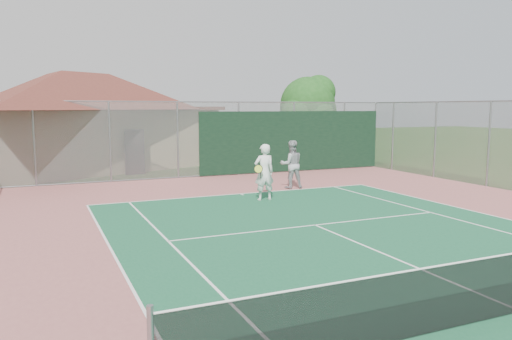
{
  "coord_description": "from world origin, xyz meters",
  "views": [
    {
      "loc": [
        -6.93,
        -5.23,
        3.24
      ],
      "look_at": [
        -0.52,
        9.25,
        1.25
      ],
      "focal_mm": 35.0,
      "sensor_mm": 36.0,
      "label": 1
    }
  ],
  "objects_px": {
    "clubhouse": "(80,111)",
    "tree": "(309,106)",
    "player_grey_back": "(291,165)",
    "player_white_front": "(264,173)"
  },
  "relations": [
    {
      "from": "clubhouse",
      "to": "tree",
      "type": "relative_size",
      "value": 3.24
    },
    {
      "from": "player_grey_back",
      "to": "tree",
      "type": "bearing_deg",
      "value": -113.01
    },
    {
      "from": "player_white_front",
      "to": "clubhouse",
      "type": "bearing_deg",
      "value": -66.42
    },
    {
      "from": "tree",
      "to": "player_grey_back",
      "type": "height_order",
      "value": "tree"
    },
    {
      "from": "tree",
      "to": "player_white_front",
      "type": "height_order",
      "value": "tree"
    },
    {
      "from": "tree",
      "to": "player_white_front",
      "type": "relative_size",
      "value": 2.55
    },
    {
      "from": "tree",
      "to": "player_grey_back",
      "type": "relative_size",
      "value": 2.62
    },
    {
      "from": "player_white_front",
      "to": "player_grey_back",
      "type": "height_order",
      "value": "player_white_front"
    },
    {
      "from": "player_grey_back",
      "to": "player_white_front",
      "type": "bearing_deg",
      "value": 54.47
    },
    {
      "from": "tree",
      "to": "player_grey_back",
      "type": "xyz_separation_m",
      "value": [
        -4.68,
        -6.79,
        -2.35
      ]
    }
  ]
}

